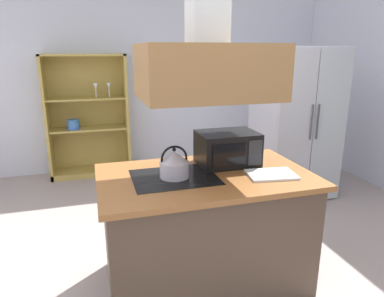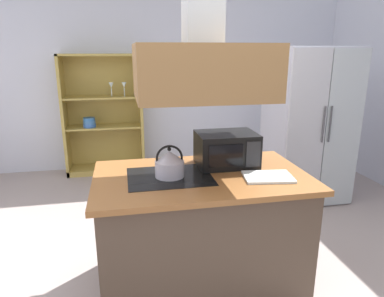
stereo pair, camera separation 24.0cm
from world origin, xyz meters
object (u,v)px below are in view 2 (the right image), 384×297
object	(u,v)px
refrigerator	(308,125)
cutting_board	(268,177)
microwave	(226,149)
kettle	(170,164)
dish_cabinet	(104,122)

from	to	relation	value
refrigerator	cutting_board	xyz separation A→B (m)	(-1.18, -1.56, -0.00)
refrigerator	cutting_board	world-z (taller)	refrigerator
refrigerator	microwave	xyz separation A→B (m)	(-1.39, -1.21, 0.12)
cutting_board	microwave	xyz separation A→B (m)	(-0.21, 0.34, 0.12)
microwave	cutting_board	bearing A→B (deg)	-58.58
refrigerator	kettle	size ratio (longest dim) A/B	7.80
dish_cabinet	microwave	xyz separation A→B (m)	(1.07, -2.68, 0.27)
refrigerator	microwave	bearing A→B (deg)	-138.79
refrigerator	cutting_board	size ratio (longest dim) A/B	5.35
refrigerator	microwave	world-z (taller)	refrigerator
dish_cabinet	kettle	distance (m)	2.93
microwave	kettle	bearing A→B (deg)	-159.46
refrigerator	kettle	world-z (taller)	refrigerator
dish_cabinet	kettle	world-z (taller)	dish_cabinet
cutting_board	dish_cabinet	bearing A→B (deg)	112.94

